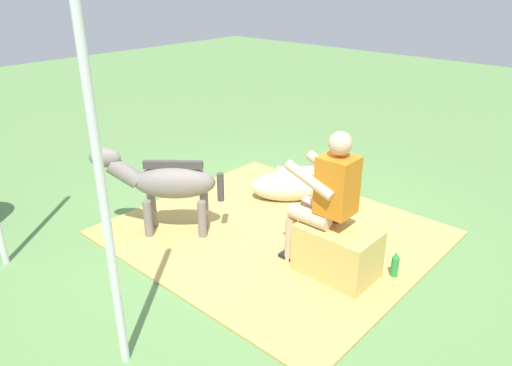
{
  "coord_description": "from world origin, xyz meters",
  "views": [
    {
      "loc": [
        -3.04,
        3.4,
        2.56
      ],
      "look_at": [
        0.02,
        0.01,
        0.55
      ],
      "focal_mm": 33.94,
      "sensor_mm": 36.0,
      "label": 1
    }
  ],
  "objects_px": {
    "pony_standing": "(166,183)",
    "person_seated": "(325,195)",
    "tent_pole_left": "(103,197)",
    "hay_bale": "(337,252)",
    "pony_lying": "(296,185)",
    "soda_bottle": "(395,265)"
  },
  "relations": [
    {
      "from": "pony_standing",
      "to": "person_seated",
      "type": "bearing_deg",
      "value": -161.35
    },
    {
      "from": "pony_standing",
      "to": "tent_pole_left",
      "type": "distance_m",
      "value": 1.97
    },
    {
      "from": "hay_bale",
      "to": "tent_pole_left",
      "type": "xyz_separation_m",
      "value": [
        0.52,
        1.91,
        1.05
      ]
    },
    {
      "from": "hay_bale",
      "to": "tent_pole_left",
      "type": "bearing_deg",
      "value": 74.63
    },
    {
      "from": "hay_bale",
      "to": "pony_lying",
      "type": "bearing_deg",
      "value": -39.12
    },
    {
      "from": "person_seated",
      "to": "pony_standing",
      "type": "relative_size",
      "value": 1.22
    },
    {
      "from": "pony_lying",
      "to": "soda_bottle",
      "type": "bearing_deg",
      "value": 157.12
    },
    {
      "from": "hay_bale",
      "to": "pony_standing",
      "type": "relative_size",
      "value": 0.63
    },
    {
      "from": "pony_lying",
      "to": "tent_pole_left",
      "type": "xyz_separation_m",
      "value": [
        -0.72,
        2.92,
        1.11
      ]
    },
    {
      "from": "tent_pole_left",
      "to": "pony_lying",
      "type": "bearing_deg",
      "value": -76.13
    },
    {
      "from": "pony_lying",
      "to": "soda_bottle",
      "type": "xyz_separation_m",
      "value": [
        -1.67,
        0.7,
        -0.06
      ]
    },
    {
      "from": "hay_bale",
      "to": "soda_bottle",
      "type": "height_order",
      "value": "hay_bale"
    },
    {
      "from": "pony_standing",
      "to": "soda_bottle",
      "type": "xyz_separation_m",
      "value": [
        -2.16,
        -0.84,
        -0.45
      ]
    },
    {
      "from": "hay_bale",
      "to": "soda_bottle",
      "type": "distance_m",
      "value": 0.53
    },
    {
      "from": "hay_bale",
      "to": "person_seated",
      "type": "distance_m",
      "value": 0.54
    },
    {
      "from": "pony_standing",
      "to": "tent_pole_left",
      "type": "height_order",
      "value": "tent_pole_left"
    },
    {
      "from": "pony_lying",
      "to": "tent_pole_left",
      "type": "bearing_deg",
      "value": 103.87
    },
    {
      "from": "person_seated",
      "to": "tent_pole_left",
      "type": "bearing_deg",
      "value": 79.32
    },
    {
      "from": "tent_pole_left",
      "to": "pony_standing",
      "type": "bearing_deg",
      "value": -48.44
    },
    {
      "from": "hay_bale",
      "to": "pony_lying",
      "type": "height_order",
      "value": "hay_bale"
    },
    {
      "from": "soda_bottle",
      "to": "tent_pole_left",
      "type": "distance_m",
      "value": 2.68
    },
    {
      "from": "person_seated",
      "to": "tent_pole_left",
      "type": "distance_m",
      "value": 2.01
    }
  ]
}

